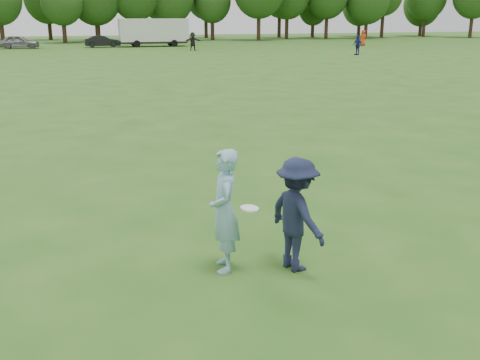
{
  "coord_description": "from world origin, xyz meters",
  "views": [
    {
      "loc": [
        -2.74,
        -7.75,
        3.66
      ],
      "look_at": [
        -0.11,
        0.5,
        1.1
      ],
      "focal_mm": 42.0,
      "sensor_mm": 36.0,
      "label": 1
    }
  ],
  "objects_px": {
    "player_far_d": "(193,41)",
    "car_f": "(102,41)",
    "car_e": "(19,42)",
    "field_cone": "(336,53)",
    "cargo_trailer": "(154,31)",
    "thrower": "(224,211)",
    "defender": "(297,214)",
    "player_far_c": "(363,38)",
    "player_far_b": "(357,45)"
  },
  "relations": [
    {
      "from": "player_far_d",
      "to": "car_f",
      "type": "xyz_separation_m",
      "value": [
        -8.64,
        8.96,
        -0.28
      ]
    },
    {
      "from": "car_e",
      "to": "car_f",
      "type": "relative_size",
      "value": 1.06
    },
    {
      "from": "field_cone",
      "to": "cargo_trailer",
      "type": "bearing_deg",
      "value": 127.08
    },
    {
      "from": "thrower",
      "to": "cargo_trailer",
      "type": "bearing_deg",
      "value": -178.57
    },
    {
      "from": "thrower",
      "to": "cargo_trailer",
      "type": "relative_size",
      "value": 0.2
    },
    {
      "from": "defender",
      "to": "player_far_d",
      "type": "xyz_separation_m",
      "value": [
        10.61,
        52.48,
        0.09
      ]
    },
    {
      "from": "thrower",
      "to": "field_cone",
      "type": "relative_size",
      "value": 6.11
    },
    {
      "from": "car_f",
      "to": "thrower",
      "type": "bearing_deg",
      "value": 177.08
    },
    {
      "from": "defender",
      "to": "car_e",
      "type": "relative_size",
      "value": 0.4
    },
    {
      "from": "player_far_d",
      "to": "car_e",
      "type": "bearing_deg",
      "value": 148.11
    },
    {
      "from": "cargo_trailer",
      "to": "thrower",
      "type": "bearing_deg",
      "value": -98.34
    },
    {
      "from": "player_far_c",
      "to": "field_cone",
      "type": "bearing_deg",
      "value": 106.53
    },
    {
      "from": "car_e",
      "to": "field_cone",
      "type": "distance_m",
      "value": 35.1
    },
    {
      "from": "field_cone",
      "to": "cargo_trailer",
      "type": "xyz_separation_m",
      "value": [
        -14.35,
        18.99,
        1.63
      ]
    },
    {
      "from": "player_far_c",
      "to": "car_f",
      "type": "bearing_deg",
      "value": 43.11
    },
    {
      "from": "player_far_c",
      "to": "car_f",
      "type": "xyz_separation_m",
      "value": [
        -30.36,
        6.39,
        -0.28
      ]
    },
    {
      "from": "player_far_c",
      "to": "player_far_d",
      "type": "bearing_deg",
      "value": 61.75
    },
    {
      "from": "thrower",
      "to": "car_f",
      "type": "relative_size",
      "value": 0.45
    },
    {
      "from": "player_far_b",
      "to": "cargo_trailer",
      "type": "height_order",
      "value": "cargo_trailer"
    },
    {
      "from": "thrower",
      "to": "car_f",
      "type": "bearing_deg",
      "value": -173.02
    },
    {
      "from": "car_f",
      "to": "player_far_b",
      "type": "bearing_deg",
      "value": -133.16
    },
    {
      "from": "thrower",
      "to": "car_e",
      "type": "height_order",
      "value": "thrower"
    },
    {
      "from": "car_e",
      "to": "cargo_trailer",
      "type": "relative_size",
      "value": 0.48
    },
    {
      "from": "player_far_b",
      "to": "player_far_c",
      "type": "bearing_deg",
      "value": 133.12
    },
    {
      "from": "cargo_trailer",
      "to": "player_far_b",
      "type": "bearing_deg",
      "value": -52.1
    },
    {
      "from": "defender",
      "to": "car_f",
      "type": "distance_m",
      "value": 61.47
    },
    {
      "from": "defender",
      "to": "field_cone",
      "type": "height_order",
      "value": "defender"
    },
    {
      "from": "car_e",
      "to": "cargo_trailer",
      "type": "distance_m",
      "value": 15.1
    },
    {
      "from": "player_far_c",
      "to": "player_far_d",
      "type": "distance_m",
      "value": 21.87
    },
    {
      "from": "player_far_b",
      "to": "player_far_c",
      "type": "xyz_separation_m",
      "value": [
        8.53,
        13.99,
        0.04
      ]
    },
    {
      "from": "cargo_trailer",
      "to": "car_e",
      "type": "bearing_deg",
      "value": 179.42
    },
    {
      "from": "player_far_b",
      "to": "car_f",
      "type": "bearing_deg",
      "value": -148.53
    },
    {
      "from": "defender",
      "to": "car_f",
      "type": "bearing_deg",
      "value": -17.07
    },
    {
      "from": "player_far_c",
      "to": "defender",
      "type": "bearing_deg",
      "value": 114.57
    },
    {
      "from": "car_e",
      "to": "player_far_c",
      "type": "bearing_deg",
      "value": -94.77
    },
    {
      "from": "thrower",
      "to": "field_cone",
      "type": "height_order",
      "value": "thrower"
    },
    {
      "from": "thrower",
      "to": "defender",
      "type": "relative_size",
      "value": 1.08
    },
    {
      "from": "defender",
      "to": "player_far_b",
      "type": "distance_m",
      "value": 47.45
    },
    {
      "from": "thrower",
      "to": "defender",
      "type": "bearing_deg",
      "value": 83.3
    },
    {
      "from": "thrower",
      "to": "player_far_d",
      "type": "xyz_separation_m",
      "value": [
        11.63,
        52.17,
        0.03
      ]
    },
    {
      "from": "defender",
      "to": "player_far_d",
      "type": "relative_size",
      "value": 0.9
    },
    {
      "from": "cargo_trailer",
      "to": "car_f",
      "type": "bearing_deg",
      "value": 179.79
    },
    {
      "from": "field_cone",
      "to": "car_f",
      "type": "bearing_deg",
      "value": 136.92
    },
    {
      "from": "player_far_d",
      "to": "thrower",
      "type": "bearing_deg",
      "value": -107.31
    },
    {
      "from": "defender",
      "to": "field_cone",
      "type": "relative_size",
      "value": 5.68
    },
    {
      "from": "player_far_b",
      "to": "player_far_d",
      "type": "xyz_separation_m",
      "value": [
        -13.18,
        11.42,
        0.04
      ]
    },
    {
      "from": "thrower",
      "to": "player_far_d",
      "type": "bearing_deg",
      "value": 177.21
    },
    {
      "from": "player_far_c",
      "to": "car_e",
      "type": "xyz_separation_m",
      "value": [
        -39.44,
        6.52,
        -0.21
      ]
    },
    {
      "from": "thrower",
      "to": "player_far_c",
      "type": "height_order",
      "value": "player_far_c"
    },
    {
      "from": "player_far_b",
      "to": "field_cone",
      "type": "xyz_separation_m",
      "value": [
        -1.49,
        1.37,
        -0.76
      ]
    }
  ]
}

